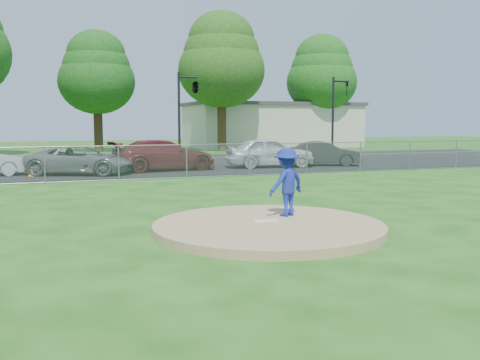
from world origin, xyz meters
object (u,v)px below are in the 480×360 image
(commercial_building, at_px, (271,125))
(parked_car_pearl, at_px, (270,152))
(tree_far_right, at_px, (322,73))
(pitcher, at_px, (286,182))
(traffic_signal_right, at_px, (336,109))
(parked_car_darkred, at_px, (164,155))
(tree_center, at_px, (97,72))
(parked_car_charcoal, at_px, (324,153))
(traffic_cone, at_px, (32,169))
(parked_car_gray, at_px, (80,160))
(traffic_signal_center, at_px, (194,88))
(tree_right, at_px, (222,59))

(commercial_building, bearing_deg, parked_car_pearl, -112.87)
(tree_far_right, distance_m, pitcher, 39.74)
(traffic_signal_right, relative_size, parked_car_darkred, 1.04)
(tree_center, height_order, parked_car_charcoal, tree_center)
(tree_far_right, xyz_separation_m, traffic_cone, (-25.60, -19.98, -6.73))
(parked_car_gray, distance_m, parked_car_darkred, 4.25)
(traffic_signal_center, xyz_separation_m, parked_car_charcoal, (6.04, -6.12, -3.91))
(parked_car_gray, bearing_deg, pitcher, -141.82)
(commercial_building, distance_m, traffic_signal_center, 20.17)
(tree_center, distance_m, pitcher, 33.75)
(tree_right, relative_size, pitcher, 6.85)
(pitcher, distance_m, traffic_cone, 15.66)
(tree_far_right, relative_size, parked_car_pearl, 2.21)
(pitcher, bearing_deg, parked_car_darkred, -112.86)
(tree_far_right, bearing_deg, traffic_signal_right, -113.91)
(traffic_signal_center, bearing_deg, pitcher, -98.52)
(traffic_signal_right, relative_size, parked_car_pearl, 1.15)
(traffic_signal_right, relative_size, pitcher, 3.30)
(pitcher, height_order, parked_car_gray, pitcher)
(commercial_building, xyz_separation_m, tree_far_right, (4.00, -3.00, 4.90))
(tree_center, relative_size, parked_car_pearl, 2.03)
(commercial_building, xyz_separation_m, parked_car_gray, (-19.42, -22.82, -1.46))
(parked_car_gray, xyz_separation_m, parked_car_darkred, (4.18, 0.76, 0.10))
(traffic_signal_center, bearing_deg, tree_right, 63.29)
(traffic_signal_center, relative_size, traffic_signal_right, 1.00)
(commercial_building, relative_size, traffic_signal_center, 2.93)
(traffic_cone, relative_size, parked_car_pearl, 0.13)
(tree_center, height_order, parked_car_darkred, tree_center)
(traffic_cone, height_order, parked_car_gray, parked_car_gray)
(tree_center, bearing_deg, parked_car_charcoal, -58.72)
(tree_far_right, bearing_deg, parked_car_charcoal, -117.59)
(parked_car_charcoal, bearing_deg, parked_car_pearl, 112.34)
(commercial_building, relative_size, parked_car_darkred, 3.03)
(tree_far_right, distance_m, traffic_signal_right, 14.69)
(commercial_building, relative_size, tree_right, 1.41)
(tree_far_right, xyz_separation_m, traffic_signal_center, (-16.03, -13.00, -2.45))
(tree_right, distance_m, traffic_signal_center, 11.60)
(traffic_signal_right, xyz_separation_m, traffic_cone, (-19.84, -6.98, -3.03))
(parked_car_darkred, bearing_deg, tree_far_right, -52.11)
(commercial_building, bearing_deg, traffic_signal_center, -126.94)
(tree_center, height_order, traffic_cone, tree_center)
(tree_center, relative_size, parked_car_darkred, 1.82)
(traffic_cone, bearing_deg, parked_car_gray, 4.12)
(traffic_signal_center, relative_size, parked_car_gray, 1.14)
(traffic_signal_center, distance_m, pitcher, 21.79)
(tree_far_right, distance_m, parked_car_pearl, 24.12)
(pitcher, bearing_deg, parked_car_charcoal, -144.31)
(parked_car_gray, height_order, parked_car_pearl, parked_car_pearl)
(tree_right, relative_size, parked_car_darkred, 2.15)
(tree_center, distance_m, parked_car_gray, 19.84)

